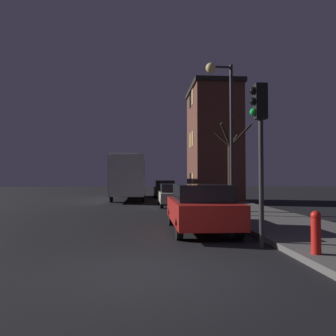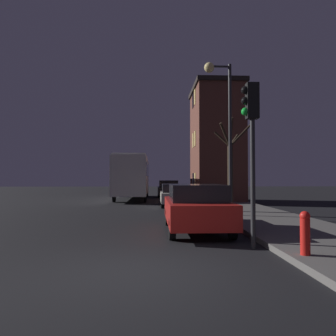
# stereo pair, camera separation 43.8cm
# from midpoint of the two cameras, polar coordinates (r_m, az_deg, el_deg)

# --- Properties ---
(ground_plane) EXTENTS (120.00, 120.00, 0.00)m
(ground_plane) POSITION_cam_midpoint_polar(r_m,az_deg,el_deg) (6.37, -5.01, -17.62)
(ground_plane) COLOR black
(brick_building) EXTENTS (3.48, 5.57, 8.36)m
(brick_building) POSITION_cam_midpoint_polar(r_m,az_deg,el_deg) (24.58, 7.37, 4.37)
(brick_building) COLOR brown
(brick_building) RESTS_ON sidewalk
(streetlamp) EXTENTS (1.19, 0.44, 6.60)m
(streetlamp) POSITION_cam_midpoint_polar(r_m,az_deg,el_deg) (14.58, 8.72, 10.07)
(streetlamp) COLOR #28282B
(streetlamp) RESTS_ON sidewalk
(traffic_light) EXTENTS (0.43, 0.24, 4.13)m
(traffic_light) POSITION_cam_midpoint_polar(r_m,az_deg,el_deg) (8.55, 14.24, 6.54)
(traffic_light) COLOR #28282B
(traffic_light) RESTS_ON ground
(bare_tree) EXTENTS (1.95, 1.57, 4.41)m
(bare_tree) POSITION_cam_midpoint_polar(r_m,az_deg,el_deg) (16.03, 10.14, 0.14)
(bare_tree) COLOR #2D2319
(bare_tree) RESTS_ON sidewalk
(bus) EXTENTS (2.44, 10.46, 3.43)m
(bus) POSITION_cam_midpoint_polar(r_m,az_deg,el_deg) (27.06, -7.17, -1.07)
(bus) COLOR beige
(bus) RESTS_ON ground
(car_near_lane) EXTENTS (1.90, 4.40, 1.53)m
(car_near_lane) POSITION_cam_midpoint_polar(r_m,az_deg,el_deg) (10.77, 4.61, -6.77)
(car_near_lane) COLOR #B21E19
(car_near_lane) RESTS_ON ground
(car_mid_lane) EXTENTS (1.75, 4.16, 1.37)m
(car_mid_lane) POSITION_cam_midpoint_polar(r_m,az_deg,el_deg) (20.14, 0.33, -4.66)
(car_mid_lane) COLOR beige
(car_mid_lane) RESTS_ON ground
(car_far_lane) EXTENTS (1.86, 3.84, 1.52)m
(car_far_lane) POSITION_cam_midpoint_polar(r_m,az_deg,el_deg) (29.48, -1.03, -3.61)
(car_far_lane) COLOR black
(car_far_lane) RESTS_ON ground
(fire_hydrant) EXTENTS (0.21, 0.21, 0.91)m
(fire_hydrant) POSITION_cam_midpoint_polar(r_m,az_deg,el_deg) (7.54, 22.84, -10.12)
(fire_hydrant) COLOR red
(fire_hydrant) RESTS_ON sidewalk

